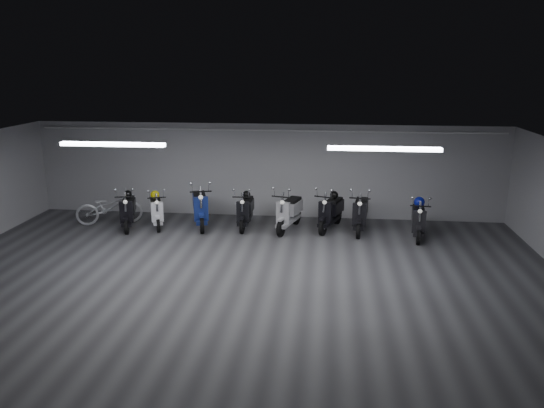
# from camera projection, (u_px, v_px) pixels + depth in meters

# --- Properties ---
(floor) EXTENTS (14.00, 10.00, 0.01)m
(floor) POSITION_uv_depth(u_px,v_px,m) (239.00, 281.00, 11.15)
(floor) COLOR #3D3D3F
(floor) RESTS_ON ground
(ceiling) EXTENTS (14.00, 10.00, 0.01)m
(ceiling) POSITION_uv_depth(u_px,v_px,m) (237.00, 151.00, 10.42)
(ceiling) COLOR slate
(ceiling) RESTS_ON ground
(back_wall) EXTENTS (14.00, 0.01, 2.80)m
(back_wall) POSITION_uv_depth(u_px,v_px,m) (266.00, 171.00, 15.59)
(back_wall) COLOR #ACACAF
(back_wall) RESTS_ON ground
(front_wall) EXTENTS (14.00, 0.01, 2.80)m
(front_wall) POSITION_uv_depth(u_px,v_px,m) (164.00, 342.00, 5.98)
(front_wall) COLOR #ACACAF
(front_wall) RESTS_ON ground
(fluor_strip_left) EXTENTS (2.40, 0.18, 0.08)m
(fluor_strip_left) POSITION_uv_depth(u_px,v_px,m) (113.00, 144.00, 11.71)
(fluor_strip_left) COLOR white
(fluor_strip_left) RESTS_ON ceiling
(fluor_strip_right) EXTENTS (2.40, 0.18, 0.08)m
(fluor_strip_right) POSITION_uv_depth(u_px,v_px,m) (384.00, 149.00, 11.08)
(fluor_strip_right) COLOR white
(fluor_strip_right) RESTS_ON ceiling
(conduit) EXTENTS (13.60, 0.05, 0.05)m
(conduit) POSITION_uv_depth(u_px,v_px,m) (266.00, 130.00, 15.19)
(conduit) COLOR white
(conduit) RESTS_ON back_wall
(scooter_1) EXTENTS (1.02, 1.83, 1.30)m
(scooter_1) POSITION_uv_depth(u_px,v_px,m) (128.00, 206.00, 14.60)
(scooter_1) COLOR black
(scooter_1) RESTS_ON floor
(scooter_2) EXTENTS (1.11, 1.71, 1.21)m
(scooter_2) POSITION_uv_depth(u_px,v_px,m) (156.00, 206.00, 14.73)
(scooter_2) COLOR silver
(scooter_2) RESTS_ON floor
(scooter_4) EXTENTS (1.18, 2.06, 1.45)m
(scooter_4) POSITION_uv_depth(u_px,v_px,m) (200.00, 202.00, 14.71)
(scooter_4) COLOR navy
(scooter_4) RESTS_ON floor
(scooter_5) EXTENTS (0.58, 1.70, 1.27)m
(scooter_5) POSITION_uv_depth(u_px,v_px,m) (245.00, 206.00, 14.65)
(scooter_5) COLOR black
(scooter_5) RESTS_ON floor
(scooter_6) EXTENTS (1.09, 1.91, 1.35)m
(scooter_6) POSITION_uv_depth(u_px,v_px,m) (289.00, 207.00, 14.40)
(scooter_6) COLOR #B2B1B6
(scooter_6) RESTS_ON floor
(scooter_7) EXTENTS (1.16, 1.87, 1.32)m
(scooter_7) POSITION_uv_depth(u_px,v_px,m) (331.00, 207.00, 14.46)
(scooter_7) COLOR black
(scooter_7) RESTS_ON floor
(scooter_8) EXTENTS (0.82, 1.89, 1.36)m
(scooter_8) POSITION_uv_depth(u_px,v_px,m) (361.00, 208.00, 14.26)
(scooter_8) COLOR black
(scooter_8) RESTS_ON floor
(scooter_9) EXTENTS (0.78, 1.75, 1.26)m
(scooter_9) POSITION_uv_depth(u_px,v_px,m) (419.00, 215.00, 13.77)
(scooter_9) COLOR black
(scooter_9) RESTS_ON floor
(bicycle) EXTENTS (1.95, 1.27, 1.19)m
(bicycle) POSITION_uv_depth(u_px,v_px,m) (109.00, 204.00, 15.01)
(bicycle) COLOR silver
(bicycle) RESTS_ON floor
(helmet_0) EXTENTS (0.23, 0.23, 0.23)m
(helmet_0) POSITION_uv_depth(u_px,v_px,m) (334.00, 195.00, 14.60)
(helmet_0) COLOR black
(helmet_0) RESTS_ON scooter_7
(helmet_1) EXTENTS (0.23, 0.23, 0.23)m
(helmet_1) POSITION_uv_depth(u_px,v_px,m) (128.00, 194.00, 14.76)
(helmet_1) COLOR black
(helmet_1) RESTS_ON scooter_1
(helmet_2) EXTENTS (0.28, 0.28, 0.28)m
(helmet_2) POSITION_uv_depth(u_px,v_px,m) (419.00, 202.00, 13.91)
(helmet_2) COLOR #0C158B
(helmet_2) RESTS_ON scooter_9
(helmet_3) EXTENTS (0.23, 0.23, 0.23)m
(helmet_3) POSITION_uv_depth(u_px,v_px,m) (246.00, 195.00, 14.81)
(helmet_3) COLOR black
(helmet_3) RESTS_ON scooter_5
(helmet_4) EXTENTS (0.25, 0.25, 0.25)m
(helmet_4) POSITION_uv_depth(u_px,v_px,m) (155.00, 195.00, 14.87)
(helmet_4) COLOR yellow
(helmet_4) RESTS_ON scooter_2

